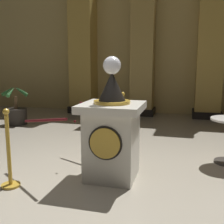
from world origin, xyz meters
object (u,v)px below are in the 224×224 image
object	(u,v)px
pedestal_clock	(112,132)
stanchion_far	(9,160)
stanchion_near	(122,131)
potted_palm_left	(16,113)

from	to	relation	value
pedestal_clock	stanchion_far	distance (m)	1.36
stanchion_near	stanchion_far	world-z (taller)	stanchion_near
stanchion_far	stanchion_near	bearing A→B (deg)	59.61
stanchion_near	potted_palm_left	xyz separation A→B (m)	(-3.12, 1.47, -0.10)
stanchion_far	potted_palm_left	size ratio (longest dim) A/B	1.00
pedestal_clock	potted_palm_left	world-z (taller)	pedestal_clock
potted_palm_left	pedestal_clock	bearing A→B (deg)	-39.25
pedestal_clock	potted_palm_left	distance (m)	4.20
stanchion_far	pedestal_clock	bearing A→B (deg)	27.90
stanchion_near	stanchion_far	distance (m)	2.09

